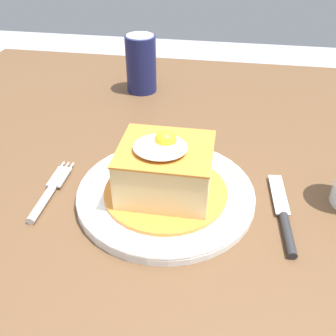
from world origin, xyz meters
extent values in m
cube|color=brown|center=(0.00, 0.00, 0.72)|extent=(1.13, 0.93, 0.04)
cylinder|color=brown|center=(-0.48, 0.39, 0.35)|extent=(0.07, 0.07, 0.70)
cylinder|color=white|center=(0.01, -0.11, 0.75)|extent=(0.26, 0.26, 0.01)
torus|color=white|center=(0.01, -0.11, 0.75)|extent=(0.26, 0.26, 0.01)
cylinder|color=orange|center=(0.01, -0.11, 0.75)|extent=(0.18, 0.18, 0.01)
cube|color=#E5C684|center=(0.01, -0.11, 0.79)|extent=(0.13, 0.11, 0.07)
cube|color=orange|center=(0.01, -0.11, 0.83)|extent=(0.13, 0.11, 0.00)
ellipsoid|color=white|center=(0.00, -0.12, 0.83)|extent=(0.07, 0.07, 0.01)
sphere|color=yellow|center=(0.01, -0.11, 0.84)|extent=(0.03, 0.03, 0.03)
cylinder|color=silver|center=(-0.17, -0.16, 0.75)|extent=(0.01, 0.08, 0.01)
cube|color=silver|center=(-0.17, -0.10, 0.75)|extent=(0.02, 0.05, 0.00)
cylinder|color=silver|center=(-0.16, -0.07, 0.75)|extent=(0.00, 0.03, 0.00)
cylinder|color=silver|center=(-0.17, -0.07, 0.75)|extent=(0.00, 0.03, 0.00)
cylinder|color=silver|center=(-0.17, -0.07, 0.75)|extent=(0.00, 0.03, 0.00)
cylinder|color=#262628|center=(0.18, -0.17, 0.75)|extent=(0.02, 0.08, 0.01)
cube|color=silver|center=(0.17, -0.09, 0.75)|extent=(0.03, 0.09, 0.00)
cylinder|color=#191E51|center=(-0.11, 0.25, 0.80)|extent=(0.07, 0.07, 0.12)
cylinder|color=silver|center=(-0.11, 0.25, 0.86)|extent=(0.06, 0.06, 0.00)
camera|label=1|loc=(0.08, -0.54, 1.11)|focal=41.18mm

